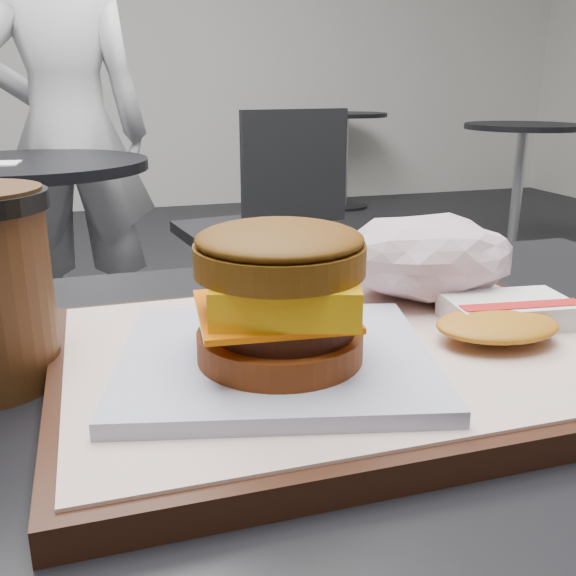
% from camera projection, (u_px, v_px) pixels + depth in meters
% --- Properties ---
extents(serving_tray, '(0.38, 0.28, 0.02)m').
position_uv_depth(serving_tray, '(342.00, 358.00, 0.44)').
color(serving_tray, black).
rests_on(serving_tray, customer_table).
extents(breakfast_sandwich, '(0.22, 0.21, 0.09)m').
position_uv_depth(breakfast_sandwich, '(279.00, 310.00, 0.38)').
color(breakfast_sandwich, silver).
rests_on(breakfast_sandwich, serving_tray).
extents(hash_brown, '(0.12, 0.10, 0.02)m').
position_uv_depth(hash_brown, '(503.00, 317.00, 0.46)').
color(hash_brown, white).
rests_on(hash_brown, serving_tray).
extents(crumpled_wrapper, '(0.15, 0.12, 0.07)m').
position_uv_depth(crumpled_wrapper, '(426.00, 257.00, 0.53)').
color(crumpled_wrapper, silver).
rests_on(crumpled_wrapper, serving_tray).
extents(neighbor_table, '(0.70, 0.70, 0.75)m').
position_uv_depth(neighbor_table, '(33.00, 228.00, 1.91)').
color(neighbor_table, black).
rests_on(neighbor_table, ground).
extents(neighbor_chair, '(0.63, 0.47, 0.88)m').
position_uv_depth(neighbor_chair, '(262.00, 217.00, 2.27)').
color(neighbor_chair, '#99999E').
rests_on(neighbor_chair, ground).
extents(patron, '(0.58, 0.39, 1.58)m').
position_uv_depth(patron, '(68.00, 134.00, 2.28)').
color(patron, silver).
rests_on(patron, ground).
extents(bg_table_near, '(0.66, 0.66, 0.75)m').
position_uv_depth(bg_table_near, '(521.00, 157.00, 3.67)').
color(bg_table_near, black).
rests_on(bg_table_near, ground).
extents(bg_table_far, '(0.66, 0.66, 0.75)m').
position_uv_depth(bg_table_far, '(345.00, 137.00, 5.11)').
color(bg_table_far, black).
rests_on(bg_table_far, ground).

